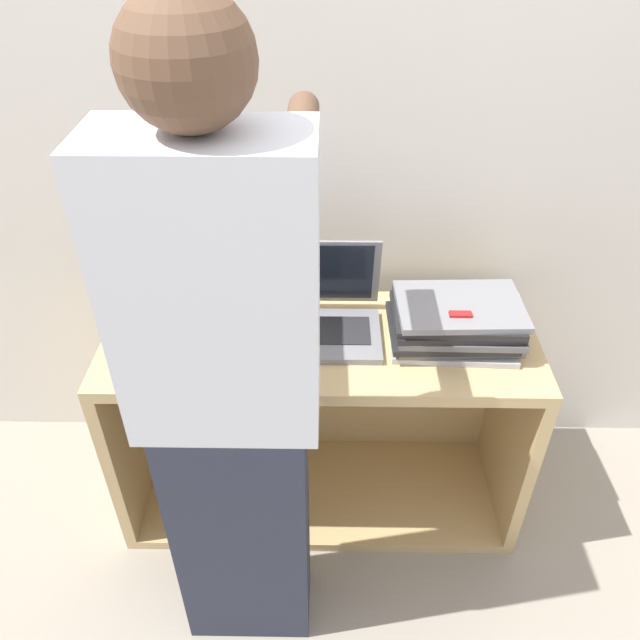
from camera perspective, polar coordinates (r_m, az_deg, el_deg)
The scene contains 8 objects.
ground_plane at distance 2.17m, azimuth -0.07°, elevation -20.40°, with size 12.00×12.00×0.00m, color #9E9384.
wall_back at distance 1.85m, azimuth 0.20°, elevation 17.36°, with size 8.00×0.05×2.40m.
cart at distance 2.08m, azimuth 0.06°, elevation -8.07°, with size 1.26×0.48×0.70m.
laptop_open at distance 1.80m, azimuth 0.06°, elevation 0.55°, with size 0.35×0.28×0.25m.
laptop_stack_left at distance 1.82m, azimuth -11.79°, elevation -0.83°, with size 0.35×0.25×0.06m.
laptop_stack_right at distance 1.79m, azimuth 12.24°, elevation -0.17°, with size 0.37×0.26×0.13m.
person at distance 1.41m, azimuth -8.31°, elevation -7.36°, with size 0.40×0.53×1.68m.
inventory_tag at distance 1.71m, azimuth 12.73°, elevation 0.52°, with size 0.06×0.02×0.01m.
Camera 1 is at (0.02, -1.16, 1.83)m, focal length 35.00 mm.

